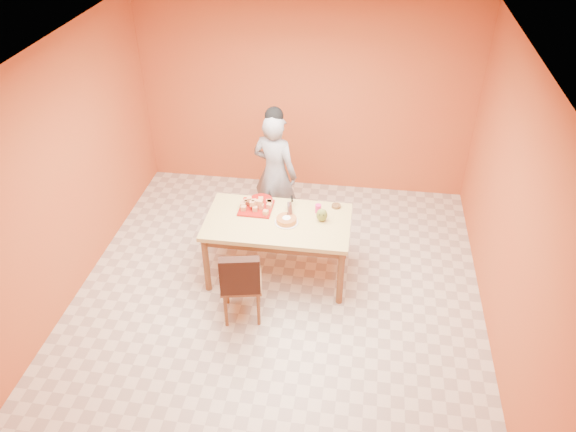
# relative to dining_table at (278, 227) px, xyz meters

# --- Properties ---
(floor) EXTENTS (5.00, 5.00, 0.00)m
(floor) POSITION_rel_dining_table_xyz_m (0.05, -0.45, -0.67)
(floor) COLOR silver
(floor) RESTS_ON ground
(ceiling) EXTENTS (5.00, 5.00, 0.00)m
(ceiling) POSITION_rel_dining_table_xyz_m (0.05, -0.45, 2.03)
(ceiling) COLOR silver
(ceiling) RESTS_ON wall_back
(wall_back) EXTENTS (4.50, 0.00, 4.50)m
(wall_back) POSITION_rel_dining_table_xyz_m (0.05, 2.05, 0.68)
(wall_back) COLOR #C25C2C
(wall_back) RESTS_ON floor
(wall_left) EXTENTS (0.00, 5.00, 5.00)m
(wall_left) POSITION_rel_dining_table_xyz_m (-2.20, -0.45, 0.68)
(wall_left) COLOR #C25C2C
(wall_left) RESTS_ON floor
(wall_right) EXTENTS (0.00, 5.00, 5.00)m
(wall_right) POSITION_rel_dining_table_xyz_m (2.30, -0.45, 0.68)
(wall_right) COLOR #C25C2C
(wall_right) RESTS_ON floor
(dining_table) EXTENTS (1.60, 0.90, 0.76)m
(dining_table) POSITION_rel_dining_table_xyz_m (0.00, 0.00, 0.00)
(dining_table) COLOR #D4BE6F
(dining_table) RESTS_ON floor
(dining_chair) EXTENTS (0.50, 0.56, 0.92)m
(dining_chair) POSITION_rel_dining_table_xyz_m (-0.27, -0.73, -0.19)
(dining_chair) COLOR brown
(dining_chair) RESTS_ON floor
(pastry_pile) EXTENTS (0.33, 0.33, 0.11)m
(pastry_pile) POSITION_rel_dining_table_xyz_m (-0.28, 0.19, 0.17)
(pastry_pile) COLOR tan
(pastry_pile) RESTS_ON pastry_platter
(person) EXTENTS (0.68, 0.56, 1.61)m
(person) POSITION_rel_dining_table_xyz_m (-0.18, 0.92, 0.14)
(person) COLOR #959597
(person) RESTS_ON floor
(pastry_platter) EXTENTS (0.37, 0.37, 0.02)m
(pastry_platter) POSITION_rel_dining_table_xyz_m (-0.28, 0.19, 0.11)
(pastry_platter) COLOR maroon
(pastry_platter) RESTS_ON dining_table
(red_dinner_plate) EXTENTS (0.35, 0.35, 0.02)m
(red_dinner_plate) POSITION_rel_dining_table_xyz_m (-0.26, 0.35, 0.10)
(red_dinner_plate) COLOR maroon
(red_dinner_plate) RESTS_ON dining_table
(white_cake_plate) EXTENTS (0.34, 0.34, 0.01)m
(white_cake_plate) POSITION_rel_dining_table_xyz_m (0.10, -0.03, 0.10)
(white_cake_plate) COLOR white
(white_cake_plate) RESTS_ON dining_table
(sponge_cake) EXTENTS (0.29, 0.29, 0.05)m
(sponge_cake) POSITION_rel_dining_table_xyz_m (0.10, -0.03, 0.13)
(sponge_cake) COLOR #CC8134
(sponge_cake) RESTS_ON white_cake_plate
(cake_server) EXTENTS (0.10, 0.26, 0.01)m
(cake_server) POSITION_rel_dining_table_xyz_m (0.11, 0.15, 0.16)
(cake_server) COLOR white
(cake_server) RESTS_ON sponge_cake
(egg_ornament) EXTENTS (0.13, 0.11, 0.15)m
(egg_ornament) POSITION_rel_dining_table_xyz_m (0.48, 0.06, 0.17)
(egg_ornament) COLOR olive
(egg_ornament) RESTS_ON dining_table
(magenta_glass) EXTENTS (0.08, 0.08, 0.10)m
(magenta_glass) POSITION_rel_dining_table_xyz_m (0.42, 0.22, 0.14)
(magenta_glass) COLOR #E0216A
(magenta_glass) RESTS_ON dining_table
(checker_tin) EXTENTS (0.13, 0.13, 0.03)m
(checker_tin) POSITION_rel_dining_table_xyz_m (0.62, 0.35, 0.11)
(checker_tin) COLOR #3D2710
(checker_tin) RESTS_ON dining_table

